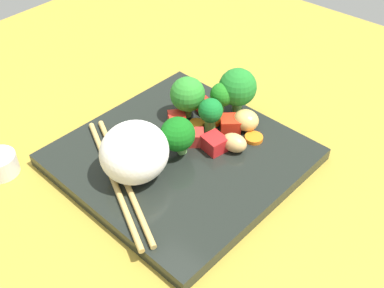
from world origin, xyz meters
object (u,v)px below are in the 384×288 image
at_px(sauce_cup, 0,164).
at_px(chopstick_pair, 118,178).
at_px(square_plate, 181,157).
at_px(broccoli_floret_4, 239,88).
at_px(carrot_slice_0, 254,138).
at_px(rice_mound, 134,152).

bearing_deg(sauce_cup, chopstick_pair, 29.40).
relative_size(square_plate, broccoli_floret_4, 4.10).
height_order(broccoli_floret_4, carrot_slice_0, broccoli_floret_4).
xyz_separation_m(rice_mound, broccoli_floret_4, (0.02, 0.19, 0.00)).
height_order(chopstick_pair, sauce_cup, sauce_cup).
bearing_deg(sauce_cup, square_plate, 45.66).
height_order(rice_mound, chopstick_pair, rice_mound).
bearing_deg(carrot_slice_0, chopstick_pair, -115.33).
bearing_deg(broccoli_floret_4, rice_mound, -94.98).
height_order(square_plate, chopstick_pair, chopstick_pair).
bearing_deg(broccoli_floret_4, square_plate, -91.02).
xyz_separation_m(carrot_slice_0, chopstick_pair, (-0.08, -0.17, 0.00)).
distance_m(square_plate, rice_mound, 0.08).
relative_size(square_plate, chopstick_pair, 1.30).
distance_m(chopstick_pair, sauce_cup, 0.16).
bearing_deg(rice_mound, broccoli_floret_4, 85.02).
distance_m(broccoli_floret_4, sauce_cup, 0.33).
xyz_separation_m(square_plate, chopstick_pair, (-0.02, -0.09, 0.01)).
height_order(square_plate, carrot_slice_0, carrot_slice_0).
relative_size(carrot_slice_0, chopstick_pair, 0.12).
bearing_deg(sauce_cup, rice_mound, 33.90).
bearing_deg(chopstick_pair, carrot_slice_0, 91.50).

